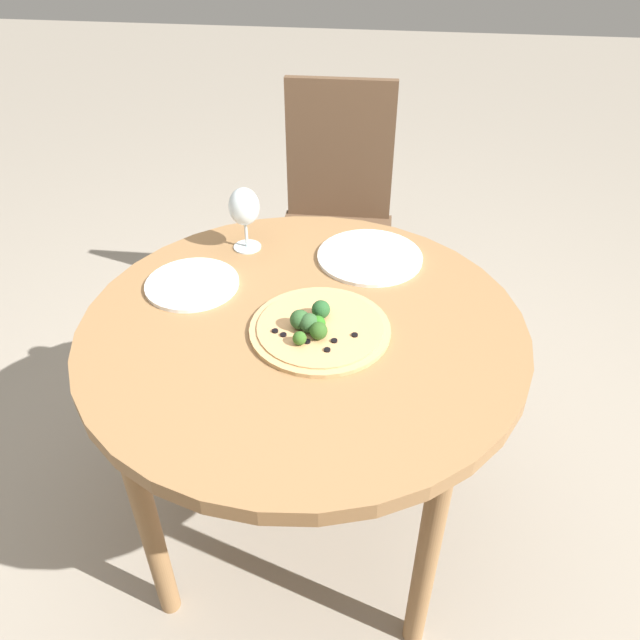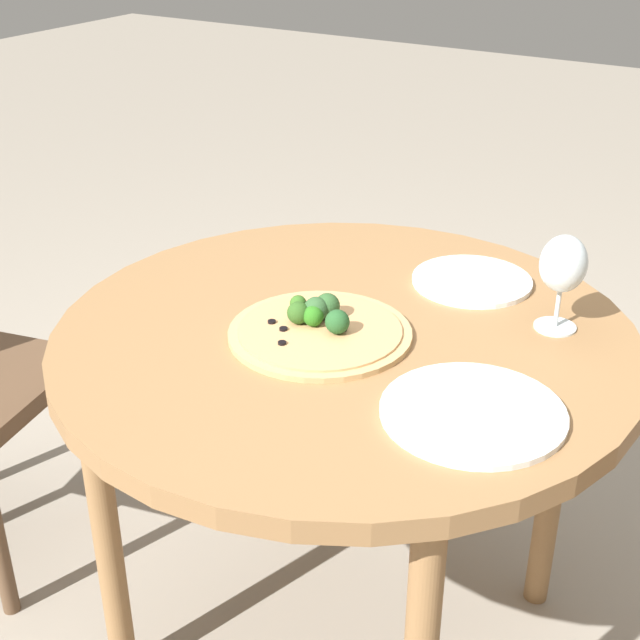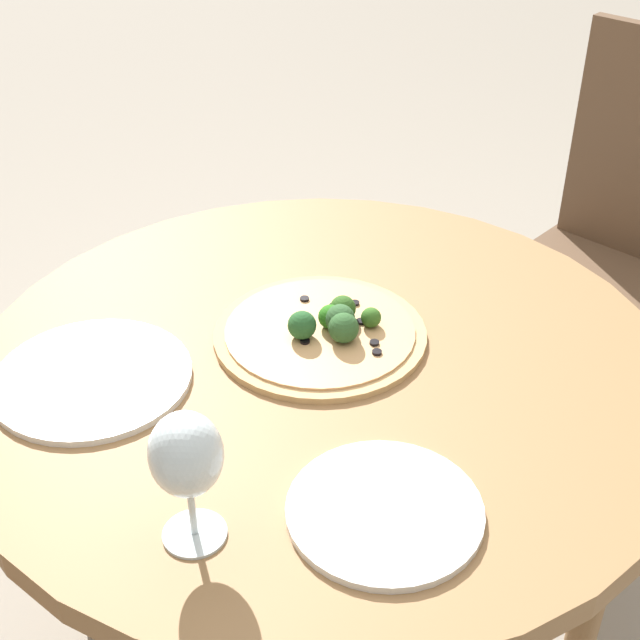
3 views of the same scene
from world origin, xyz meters
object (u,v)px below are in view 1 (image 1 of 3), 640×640
Objects in this scene: pizza at (318,327)px; plate_far at (370,257)px; chair_2 at (336,215)px; wine_glass at (244,208)px; plate_near at (192,284)px.

plate_far is (-0.09, -0.32, -0.01)m from pizza.
chair_2 is 5.61× the size of wine_glass.
pizza is at bearing 73.52° from plate_far.
chair_2 is 3.06× the size of pizza.
wine_glass is 0.63× the size of plate_far.
plate_far is at bearing 177.49° from wine_glass.
plate_far is at bearing -77.50° from chair_2.
wine_glass is at bearing -55.12° from pizza.
chair_2 reaches higher than pizza.
chair_2 is at bearing -76.53° from plate_far.
plate_near is (0.32, -0.14, -0.01)m from pizza.
chair_2 is at bearing -106.42° from wine_glass.
chair_2 is 3.52× the size of plate_far.
plate_far is (-0.33, 0.01, -0.11)m from wine_glass.
pizza is 0.42m from wine_glass.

